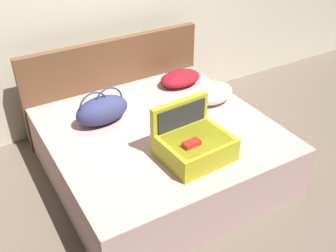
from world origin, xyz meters
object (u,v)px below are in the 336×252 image
Objects in this scene: hard_case_large at (194,143)px; pillow_near_headboard at (180,78)px; pillow_center_head at (214,93)px; duffel_bag at (102,110)px; bed at (160,151)px.

pillow_near_headboard is at bearing 59.29° from hard_case_large.
pillow_near_headboard is 0.50m from pillow_center_head.
hard_case_large reaches higher than pillow_center_head.
hard_case_large is 1.08× the size of duffel_bag.
hard_case_large is at bearing -86.16° from bed.
duffel_bag is at bearing 168.68° from pillow_center_head.
pillow_center_head is at bearing 10.89° from bed.
hard_case_large reaches higher than bed.
pillow_center_head reaches higher than pillow_near_headboard.
hard_case_large is at bearing -136.38° from pillow_center_head.
duffel_bag is at bearing 138.86° from bed.
bed is 0.61m from hard_case_large.
pillow_center_head is (0.67, 0.13, 0.35)m from bed.
duffel_bag is (-0.42, 0.82, 0.01)m from hard_case_large.
hard_case_large is 0.93m from duffel_bag.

